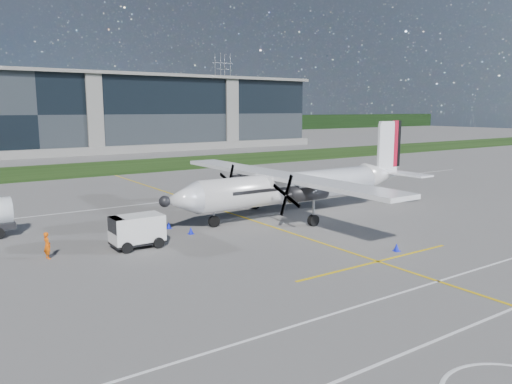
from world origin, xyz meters
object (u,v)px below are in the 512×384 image
at_px(baggage_tug, 137,231).
at_px(safety_cone_portwing, 397,247).
at_px(safety_cone_stbdwing, 194,192).
at_px(pylon_east, 223,92).
at_px(turboprop_aircraft, 300,169).
at_px(safety_cone_nose_stbd, 169,225).
at_px(safety_cone_nose_port, 191,230).
at_px(safety_cone_fwd, 138,234).
at_px(ground_crew_person, 47,244).

height_order(baggage_tug, safety_cone_portwing, baggage_tug).
bearing_deg(safety_cone_stbdwing, baggage_tug, -127.96).
bearing_deg(safety_cone_portwing, pylon_east, 62.89).
distance_m(pylon_east, turboprop_aircraft, 163.41).
relative_size(safety_cone_portwing, safety_cone_nose_stbd, 1.00).
height_order(turboprop_aircraft, safety_cone_stbdwing, turboprop_aircraft).
distance_m(baggage_tug, safety_cone_portwing, 16.09).
distance_m(turboprop_aircraft, safety_cone_nose_port, 11.01).
height_order(pylon_east, safety_cone_fwd, pylon_east).
distance_m(pylon_east, safety_cone_portwing, 174.97).
relative_size(turboprop_aircraft, safety_cone_portwing, 50.13).
bearing_deg(safety_cone_fwd, safety_cone_nose_port, -19.80).
height_order(pylon_east, safety_cone_portwing, pylon_east).
bearing_deg(turboprop_aircraft, safety_cone_fwd, 178.63).
bearing_deg(baggage_tug, safety_cone_portwing, -37.48).
xyz_separation_m(safety_cone_portwing, safety_cone_nose_stbd, (-9.05, 13.25, 0.00)).
relative_size(turboprop_aircraft, safety_cone_nose_stbd, 50.13).
bearing_deg(turboprop_aircraft, pylon_east, 61.61).
height_order(baggage_tug, ground_crew_person, baggage_tug).
relative_size(safety_cone_portwing, safety_cone_nose_port, 1.00).
bearing_deg(safety_cone_nose_stbd, pylon_east, 58.05).
xyz_separation_m(safety_cone_nose_stbd, safety_cone_nose_port, (0.59, -2.36, 0.00)).
bearing_deg(turboprop_aircraft, ground_crew_person, -176.00).
height_order(turboprop_aircraft, baggage_tug, turboprop_aircraft).
bearing_deg(safety_cone_nose_port, turboprop_aircraft, 4.84).
xyz_separation_m(safety_cone_portwing, safety_cone_fwd, (-11.82, 12.10, 0.00)).
relative_size(pylon_east, turboprop_aircraft, 1.20).
relative_size(safety_cone_stbdwing, safety_cone_nose_stbd, 1.00).
xyz_separation_m(pylon_east, safety_cone_stbdwing, (-80.35, -130.19, -14.75)).
distance_m(ground_crew_person, safety_cone_stbdwing, 22.49).
bearing_deg(safety_cone_nose_stbd, safety_cone_fwd, -157.48).
bearing_deg(safety_cone_fwd, pylon_east, 57.46).
relative_size(safety_cone_stbdwing, safety_cone_fwd, 1.00).
bearing_deg(pylon_east, turboprop_aircraft, -118.39).
distance_m(safety_cone_fwd, safety_cone_nose_stbd, 3.01).
relative_size(pylon_east, safety_cone_nose_stbd, 60.00).
relative_size(ground_crew_person, safety_cone_fwd, 3.64).
bearing_deg(baggage_tug, safety_cone_fwd, 68.18).
bearing_deg(pylon_east, safety_cone_fwd, -122.54).
bearing_deg(safety_cone_stbdwing, safety_cone_nose_port, -118.24).
xyz_separation_m(pylon_east, safety_cone_nose_stbd, (-88.51, -141.93, -14.75)).
bearing_deg(safety_cone_nose_stbd, ground_crew_person, -162.13).
height_order(ground_crew_person, safety_cone_nose_stbd, ground_crew_person).
bearing_deg(baggage_tug, ground_crew_person, 173.42).
xyz_separation_m(baggage_tug, safety_cone_stbdwing, (11.87, 15.21, -0.77)).
bearing_deg(ground_crew_person, baggage_tug, -108.41).
bearing_deg(safety_cone_nose_port, safety_cone_nose_stbd, 103.98).
distance_m(baggage_tug, safety_cone_fwd, 2.62).
bearing_deg(safety_cone_stbdwing, safety_cone_fwd, -130.32).
bearing_deg(ground_crew_person, safety_cone_fwd, -86.16).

